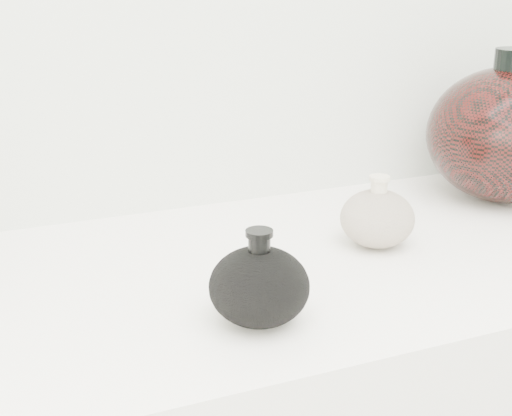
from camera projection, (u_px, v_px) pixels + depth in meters
name	position (u px, v px, depth m)	size (l,w,h in m)	color
black_gourd_vase	(259.00, 286.00, 0.74)	(0.14, 0.14, 0.10)	black
cream_gourd_vase	(377.00, 218.00, 0.95)	(0.10, 0.10, 0.10)	beige
right_round_pot	(507.00, 134.00, 1.11)	(0.33, 0.33, 0.24)	black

